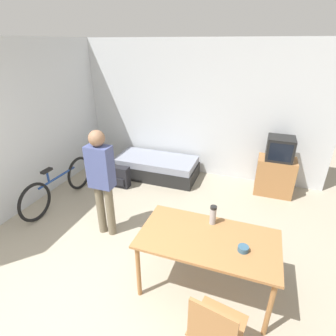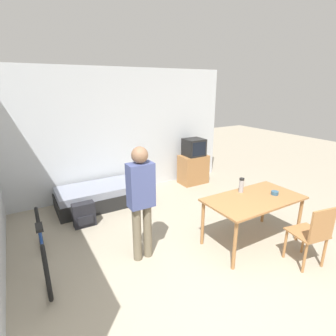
{
  "view_description": "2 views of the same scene",
  "coord_description": "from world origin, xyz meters",
  "px_view_note": "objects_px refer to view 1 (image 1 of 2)",
  "views": [
    {
      "loc": [
        1.39,
        -1.3,
        2.62
      ],
      "look_at": [
        0.2,
        2.02,
        0.92
      ],
      "focal_mm": 28.0,
      "sensor_mm": 36.0,
      "label": 1
    },
    {
      "loc": [
        -1.85,
        -1.53,
        2.35
      ],
      "look_at": [
        0.35,
        2.2,
        0.97
      ],
      "focal_mm": 28.0,
      "sensor_mm": 36.0,
      "label": 2
    }
  ],
  "objects_px": {
    "daybed": "(156,167)",
    "bicycle": "(59,186)",
    "person_standing": "(101,178)",
    "thermos_flask": "(213,214)",
    "dining_table": "(208,244)",
    "wooden_chair": "(215,331)",
    "tv": "(276,169)",
    "backpack": "(120,177)",
    "mate_bowl": "(243,249)"
  },
  "relations": [
    {
      "from": "tv",
      "to": "person_standing",
      "type": "relative_size",
      "value": 0.69
    },
    {
      "from": "daybed",
      "to": "wooden_chair",
      "type": "relative_size",
      "value": 1.93
    },
    {
      "from": "daybed",
      "to": "tv",
      "type": "distance_m",
      "value": 2.37
    },
    {
      "from": "tv",
      "to": "backpack",
      "type": "xyz_separation_m",
      "value": [
        -2.85,
        -0.76,
        -0.3
      ]
    },
    {
      "from": "thermos_flask",
      "to": "tv",
      "type": "bearing_deg",
      "value": 71.78
    },
    {
      "from": "tv",
      "to": "wooden_chair",
      "type": "distance_m",
      "value": 3.41
    },
    {
      "from": "dining_table",
      "to": "daybed",
      "type": "bearing_deg",
      "value": 123.05
    },
    {
      "from": "mate_bowl",
      "to": "thermos_flask",
      "type": "bearing_deg",
      "value": 138.04
    },
    {
      "from": "daybed",
      "to": "bicycle",
      "type": "distance_m",
      "value": 1.96
    },
    {
      "from": "daybed",
      "to": "thermos_flask",
      "type": "height_order",
      "value": "thermos_flask"
    },
    {
      "from": "daybed",
      "to": "tv",
      "type": "height_order",
      "value": "tv"
    },
    {
      "from": "dining_table",
      "to": "person_standing",
      "type": "distance_m",
      "value": 1.7
    },
    {
      "from": "dining_table",
      "to": "backpack",
      "type": "relative_size",
      "value": 3.45
    },
    {
      "from": "dining_table",
      "to": "wooden_chair",
      "type": "height_order",
      "value": "wooden_chair"
    },
    {
      "from": "wooden_chair",
      "to": "backpack",
      "type": "xyz_separation_m",
      "value": [
        -2.34,
        2.6,
        -0.3
      ]
    },
    {
      "from": "thermos_flask",
      "to": "backpack",
      "type": "bearing_deg",
      "value": 143.72
    },
    {
      "from": "wooden_chair",
      "to": "thermos_flask",
      "type": "xyz_separation_m",
      "value": [
        -0.24,
        1.07,
        0.37
      ]
    },
    {
      "from": "bicycle",
      "to": "person_standing",
      "type": "height_order",
      "value": "person_standing"
    },
    {
      "from": "daybed",
      "to": "thermos_flask",
      "type": "xyz_separation_m",
      "value": [
        1.6,
        -2.2,
        0.66
      ]
    },
    {
      "from": "bicycle",
      "to": "backpack",
      "type": "xyz_separation_m",
      "value": [
        0.73,
        0.85,
        -0.12
      ]
    },
    {
      "from": "dining_table",
      "to": "mate_bowl",
      "type": "xyz_separation_m",
      "value": [
        0.36,
        -0.07,
        0.11
      ]
    },
    {
      "from": "dining_table",
      "to": "wooden_chair",
      "type": "bearing_deg",
      "value": -73.64
    },
    {
      "from": "backpack",
      "to": "wooden_chair",
      "type": "bearing_deg",
      "value": -48.08
    },
    {
      "from": "daybed",
      "to": "tv",
      "type": "xyz_separation_m",
      "value": [
        2.35,
        0.1,
        0.3
      ]
    },
    {
      "from": "tv",
      "to": "thermos_flask",
      "type": "height_order",
      "value": "tv"
    },
    {
      "from": "daybed",
      "to": "mate_bowl",
      "type": "bearing_deg",
      "value": -52.21
    },
    {
      "from": "tv",
      "to": "thermos_flask",
      "type": "relative_size",
      "value": 4.83
    },
    {
      "from": "tv",
      "to": "wooden_chair",
      "type": "xyz_separation_m",
      "value": [
        -0.51,
        -3.37,
        -0.0
      ]
    },
    {
      "from": "dining_table",
      "to": "wooden_chair",
      "type": "relative_size",
      "value": 1.65
    },
    {
      "from": "wooden_chair",
      "to": "mate_bowl",
      "type": "height_order",
      "value": "wooden_chair"
    },
    {
      "from": "mate_bowl",
      "to": "person_standing",
      "type": "bearing_deg",
      "value": 163.87
    },
    {
      "from": "tv",
      "to": "daybed",
      "type": "bearing_deg",
      "value": -177.59
    },
    {
      "from": "person_standing",
      "to": "thermos_flask",
      "type": "relative_size",
      "value": 6.99
    },
    {
      "from": "mate_bowl",
      "to": "backpack",
      "type": "height_order",
      "value": "mate_bowl"
    },
    {
      "from": "wooden_chair",
      "to": "backpack",
      "type": "bearing_deg",
      "value": 131.92
    },
    {
      "from": "daybed",
      "to": "bicycle",
      "type": "xyz_separation_m",
      "value": [
        -1.23,
        -1.52,
        0.12
      ]
    },
    {
      "from": "tv",
      "to": "person_standing",
      "type": "distance_m",
      "value": 3.16
    },
    {
      "from": "dining_table",
      "to": "backpack",
      "type": "xyz_separation_m",
      "value": [
        -2.1,
        1.8,
        -0.46
      ]
    },
    {
      "from": "thermos_flask",
      "to": "backpack",
      "type": "height_order",
      "value": "thermos_flask"
    },
    {
      "from": "tv",
      "to": "person_standing",
      "type": "height_order",
      "value": "person_standing"
    },
    {
      "from": "person_standing",
      "to": "mate_bowl",
      "type": "height_order",
      "value": "person_standing"
    },
    {
      "from": "tv",
      "to": "backpack",
      "type": "relative_size",
      "value": 2.61
    },
    {
      "from": "mate_bowl",
      "to": "backpack",
      "type": "bearing_deg",
      "value": 142.81
    },
    {
      "from": "person_standing",
      "to": "backpack",
      "type": "bearing_deg",
      "value": 110.94
    },
    {
      "from": "backpack",
      "to": "daybed",
      "type": "bearing_deg",
      "value": 53.17
    },
    {
      "from": "tv",
      "to": "thermos_flask",
      "type": "distance_m",
      "value": 2.45
    },
    {
      "from": "daybed",
      "to": "bicycle",
      "type": "bearing_deg",
      "value": -128.92
    },
    {
      "from": "person_standing",
      "to": "backpack",
      "type": "distance_m",
      "value": 1.57
    },
    {
      "from": "person_standing",
      "to": "backpack",
      "type": "relative_size",
      "value": 3.78
    },
    {
      "from": "tv",
      "to": "bicycle",
      "type": "xyz_separation_m",
      "value": [
        -3.58,
        -1.62,
        -0.18
      ]
    }
  ]
}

